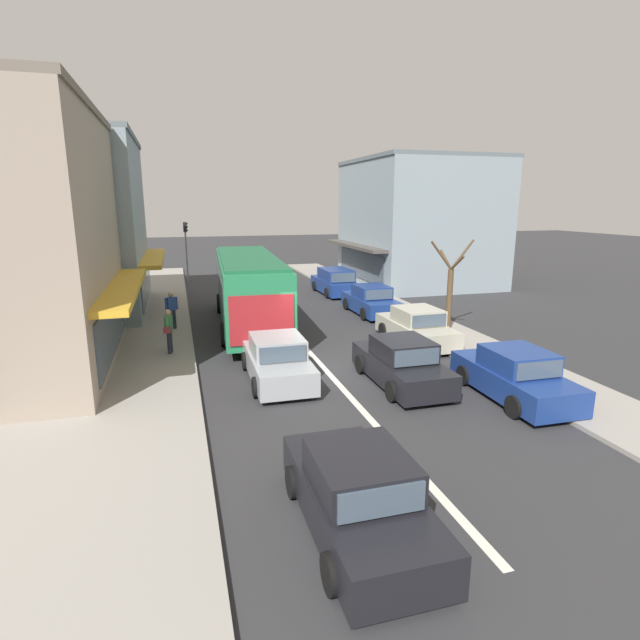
% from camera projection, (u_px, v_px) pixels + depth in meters
% --- Properties ---
extents(ground_plane, '(140.00, 140.00, 0.00)m').
position_uv_depth(ground_plane, '(324.00, 369.00, 17.00)').
color(ground_plane, '#2D2D30').
extents(lane_centre_line, '(0.20, 28.00, 0.01)m').
position_uv_depth(lane_centre_line, '(297.00, 339.00, 20.75)').
color(lane_centre_line, silver).
rests_on(lane_centre_line, ground).
extents(sidewalk_left, '(5.20, 44.00, 0.14)m').
position_uv_depth(sidewalk_left, '(128.00, 337.00, 20.78)').
color(sidewalk_left, gray).
rests_on(sidewalk_left, ground).
extents(kerb_right, '(2.80, 44.00, 0.12)m').
position_uv_depth(kerb_right, '(412.00, 318.00, 24.26)').
color(kerb_right, gray).
rests_on(kerb_right, ground).
extents(shopfront_mid_block, '(8.90, 9.30, 8.72)m').
position_uv_depth(shopfront_mid_block, '(57.00, 227.00, 24.44)').
color(shopfront_mid_block, '#84939E').
rests_on(shopfront_mid_block, ground).
extents(building_right_far, '(9.38, 10.01, 8.38)m').
position_uv_depth(building_right_far, '(418.00, 222.00, 34.22)').
color(building_right_far, '#84939E').
rests_on(building_right_far, ground).
extents(city_bus, '(3.17, 10.98, 3.23)m').
position_uv_depth(city_bus, '(249.00, 286.00, 22.31)').
color(city_bus, '#237A4C').
rests_on(city_bus, ground).
extents(sedan_adjacent_lane_trail, '(1.91, 4.21, 1.47)m').
position_uv_depth(sedan_adjacent_lane_trail, '(358.00, 496.00, 8.49)').
color(sedan_adjacent_lane_trail, black).
rests_on(sedan_adjacent_lane_trail, ground).
extents(sedan_behind_bus_mid, '(1.94, 4.22, 1.47)m').
position_uv_depth(sedan_behind_bus_mid, '(277.00, 361.00, 15.74)').
color(sedan_behind_bus_mid, '#9EA3A8').
rests_on(sedan_behind_bus_mid, ground).
extents(sedan_adjacent_lane_lead, '(1.91, 4.20, 1.47)m').
position_uv_depth(sedan_adjacent_lane_lead, '(401.00, 364.00, 15.43)').
color(sedan_adjacent_lane_lead, black).
rests_on(sedan_adjacent_lane_lead, ground).
extents(parked_sedan_kerb_front, '(1.97, 4.24, 1.47)m').
position_uv_depth(parked_sedan_kerb_front, '(515.00, 376.00, 14.34)').
color(parked_sedan_kerb_front, navy).
rests_on(parked_sedan_kerb_front, ground).
extents(parked_sedan_kerb_second, '(1.95, 4.23, 1.47)m').
position_uv_depth(parked_sedan_kerb_second, '(416.00, 328.00, 19.87)').
color(parked_sedan_kerb_second, '#B7B29E').
rests_on(parked_sedan_kerb_second, ground).
extents(parked_sedan_kerb_third, '(1.92, 4.21, 1.47)m').
position_uv_depth(parked_sedan_kerb_third, '(371.00, 301.00, 25.21)').
color(parked_sedan_kerb_third, navy).
rests_on(parked_sedan_kerb_third, ground).
extents(parked_wagon_kerb_rear, '(1.97, 4.52, 1.58)m').
position_uv_depth(parked_wagon_kerb_rear, '(335.00, 282.00, 30.70)').
color(parked_wagon_kerb_rear, navy).
rests_on(parked_wagon_kerb_rear, ground).
extents(traffic_light_downstreet, '(0.33, 0.24, 4.20)m').
position_uv_depth(traffic_light_downstreet, '(186.00, 242.00, 34.85)').
color(traffic_light_downstreet, gray).
rests_on(traffic_light_downstreet, ground).
extents(street_tree_right, '(2.02, 1.89, 4.02)m').
position_uv_depth(street_tree_right, '(450.00, 291.00, 21.13)').
color(street_tree_right, brown).
rests_on(street_tree_right, ground).
extents(pedestrian_with_handbag_near, '(0.34, 0.66, 1.63)m').
position_uv_depth(pedestrian_with_handbag_near, '(169.00, 329.00, 18.09)').
color(pedestrian_with_handbag_near, '#232838').
rests_on(pedestrian_with_handbag_near, sidewalk_left).
extents(pedestrian_browsing_midblock, '(0.53, 0.34, 1.63)m').
position_uv_depth(pedestrian_browsing_midblock, '(172.00, 308.00, 21.60)').
color(pedestrian_browsing_midblock, '#232838').
rests_on(pedestrian_browsing_midblock, sidewalk_left).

